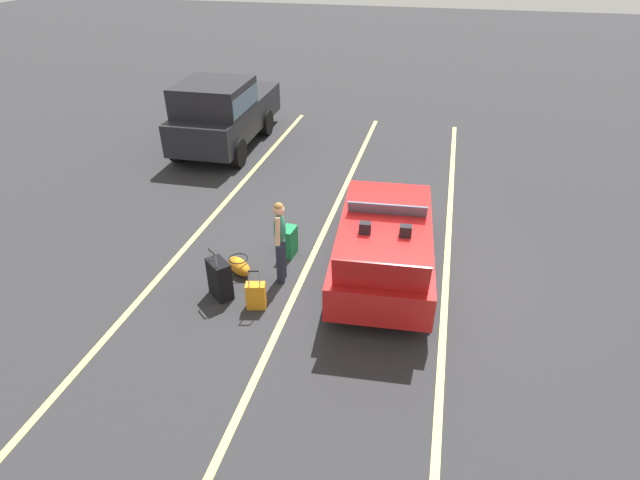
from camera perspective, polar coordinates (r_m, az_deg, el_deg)
ground_plane at (r=10.04m, az=7.04°, el=-3.39°), size 80.00×80.00×0.00m
lot_line_near at (r=10.02m, az=14.08°, el=-4.29°), size 18.00×0.12×0.01m
lot_line_mid at (r=10.25m, az=-1.06°, el=-2.29°), size 18.00×0.12×0.01m
lot_line_far at (r=11.16m, az=-14.60°, el=-0.35°), size 18.00×0.12×0.01m
convertible_car at (r=9.88m, az=7.33°, el=0.08°), size 4.27×2.09×1.53m
suitcase_large_black at (r=9.28m, az=-11.26°, el=-4.33°), size 0.52×0.55×0.99m
suitcase_medium_bright at (r=10.28m, az=-3.55°, el=-0.20°), size 0.42×0.29×0.62m
suitcase_small_carryon at (r=8.97m, az=-7.26°, el=-6.25°), size 0.29×0.38×0.83m
duffel_bag at (r=9.93m, az=-9.15°, el=-2.92°), size 0.63×0.69×0.34m
traveler_person at (r=9.23m, az=-4.54°, el=0.24°), size 0.61×0.26×1.65m
parked_pickup_truck_near at (r=15.72m, az=-11.04°, el=14.04°), size 5.06×2.20×2.10m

